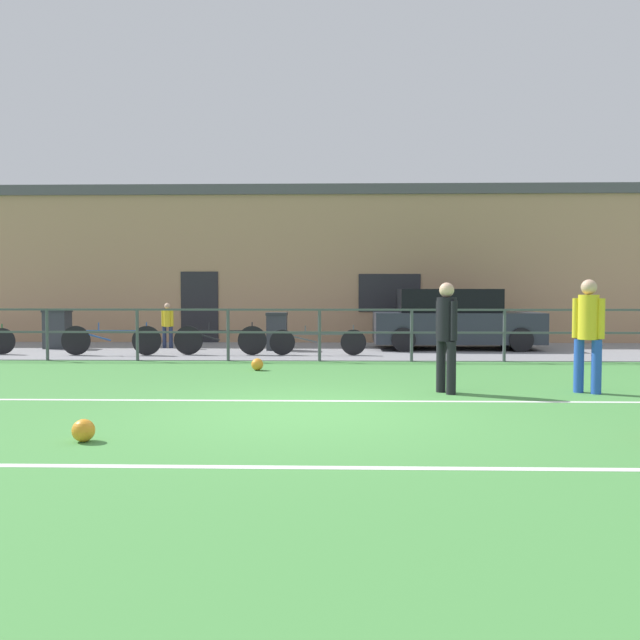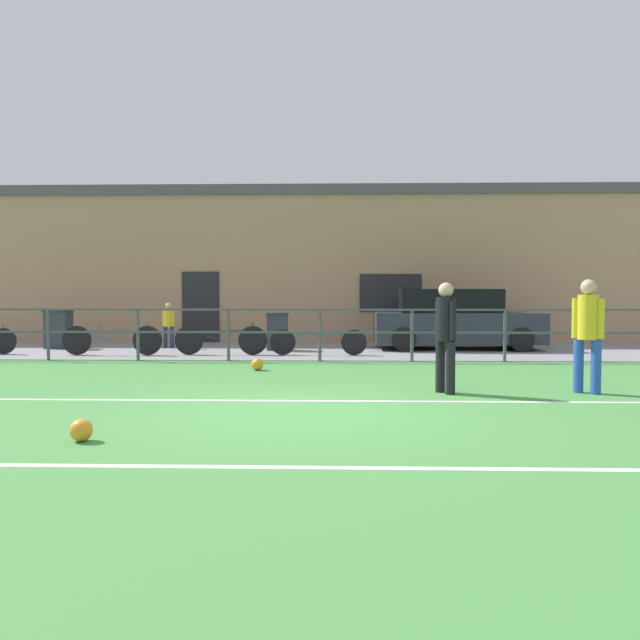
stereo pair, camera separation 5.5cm
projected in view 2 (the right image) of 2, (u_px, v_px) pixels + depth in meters
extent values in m
cube|color=#478C42|center=(305.00, 413.00, 8.40)|extent=(60.00, 44.00, 0.04)
cube|color=white|center=(308.00, 401.00, 9.23)|extent=(36.00, 0.11, 0.00)
cube|color=white|center=(289.00, 467.00, 5.76)|extent=(36.00, 0.11, 0.00)
cube|color=gray|center=(323.00, 350.00, 16.89)|extent=(48.00, 5.00, 0.02)
cylinder|color=#474C51|center=(48.00, 334.00, 14.55)|extent=(0.07, 0.07, 1.15)
cylinder|color=#474C51|center=(138.00, 335.00, 14.49)|extent=(0.07, 0.07, 1.15)
cylinder|color=#474C51|center=(228.00, 335.00, 14.43)|extent=(0.07, 0.07, 1.15)
cylinder|color=#474C51|center=(320.00, 335.00, 14.37)|extent=(0.07, 0.07, 1.15)
cylinder|color=#474C51|center=(412.00, 335.00, 14.31)|extent=(0.07, 0.07, 1.15)
cylinder|color=#474C51|center=(505.00, 335.00, 14.25)|extent=(0.07, 0.07, 1.15)
cylinder|color=#474C51|center=(599.00, 336.00, 14.19)|extent=(0.07, 0.07, 1.15)
cube|color=#474C51|center=(320.00, 310.00, 14.34)|extent=(36.00, 0.04, 0.04)
cube|color=#474C51|center=(320.00, 332.00, 14.37)|extent=(36.00, 0.04, 0.04)
cube|color=tan|center=(326.00, 270.00, 20.49)|extent=(28.00, 2.40, 4.34)
cube|color=#232328|center=(201.00, 307.00, 19.44)|extent=(1.10, 0.04, 2.10)
cube|color=#232328|center=(390.00, 293.00, 19.25)|extent=(1.80, 0.04, 1.10)
cube|color=#4C4C51|center=(326.00, 195.00, 20.38)|extent=(28.00, 2.56, 0.30)
cylinder|color=black|center=(440.00, 366.00, 10.01)|extent=(0.14, 0.14, 0.79)
cylinder|color=black|center=(450.00, 368.00, 9.79)|extent=(0.14, 0.14, 0.79)
cylinder|color=black|center=(446.00, 319.00, 9.87)|extent=(0.29, 0.29, 0.65)
sphere|color=tan|center=(446.00, 290.00, 9.85)|extent=(0.22, 0.22, 0.22)
cylinder|color=black|center=(439.00, 320.00, 10.03)|extent=(0.10, 0.10, 0.58)
cylinder|color=black|center=(453.00, 321.00, 9.71)|extent=(0.10, 0.10, 0.58)
cylinder|color=blue|center=(596.00, 367.00, 9.82)|extent=(0.15, 0.15, 0.81)
cylinder|color=blue|center=(578.00, 366.00, 9.97)|extent=(0.15, 0.15, 0.81)
cylinder|color=gold|center=(588.00, 317.00, 9.87)|extent=(0.30, 0.30, 0.67)
sphere|color=tan|center=(589.00, 287.00, 9.85)|extent=(0.23, 0.23, 0.23)
cylinder|color=gold|center=(601.00, 319.00, 9.76)|extent=(0.11, 0.11, 0.60)
cylinder|color=gold|center=(576.00, 318.00, 9.98)|extent=(0.11, 0.11, 0.60)
sphere|color=orange|center=(81.00, 430.00, 6.74)|extent=(0.23, 0.23, 0.23)
sphere|color=orange|center=(257.00, 364.00, 12.76)|extent=(0.23, 0.23, 0.23)
cylinder|color=#232D4C|center=(172.00, 337.00, 17.54)|extent=(0.10, 0.10, 0.57)
cylinder|color=#232D4C|center=(165.00, 337.00, 17.56)|extent=(0.10, 0.10, 0.57)
cylinder|color=gold|center=(168.00, 318.00, 17.53)|extent=(0.21, 0.21, 0.47)
sphere|color=tan|center=(168.00, 306.00, 17.51)|extent=(0.16, 0.16, 0.16)
cylinder|color=gold|center=(173.00, 318.00, 17.52)|extent=(0.07, 0.07, 0.42)
cylinder|color=gold|center=(164.00, 318.00, 17.54)|extent=(0.07, 0.07, 0.42)
cube|color=#282D38|center=(457.00, 327.00, 17.22)|extent=(4.28, 1.66, 0.79)
cube|color=black|center=(449.00, 301.00, 17.19)|extent=(2.57, 1.39, 0.61)
cylinder|color=black|center=(404.00, 340.00, 16.48)|extent=(0.60, 0.18, 0.60)
cylinder|color=black|center=(522.00, 340.00, 16.39)|extent=(0.60, 0.18, 0.60)
cylinder|color=black|center=(398.00, 335.00, 18.07)|extent=(0.60, 0.18, 0.60)
cylinder|color=black|center=(506.00, 335.00, 17.98)|extent=(0.60, 0.18, 0.60)
cylinder|color=black|center=(77.00, 340.00, 15.59)|extent=(0.69, 0.04, 0.69)
cylinder|color=black|center=(147.00, 341.00, 15.54)|extent=(0.69, 0.04, 0.69)
cube|color=#234C99|center=(112.00, 331.00, 15.56)|extent=(1.31, 0.04, 0.04)
cube|color=#234C99|center=(94.00, 336.00, 15.57)|extent=(0.82, 0.03, 0.25)
cylinder|color=#234C99|center=(100.00, 327.00, 15.56)|extent=(0.03, 0.03, 0.20)
cylinder|color=#234C99|center=(147.00, 328.00, 15.53)|extent=(0.03, 0.03, 0.28)
cylinder|color=black|center=(189.00, 340.00, 15.67)|extent=(0.69, 0.04, 0.69)
cylinder|color=black|center=(253.00, 340.00, 15.63)|extent=(0.69, 0.04, 0.69)
cube|color=black|center=(221.00, 331.00, 15.64)|extent=(1.19, 0.04, 0.04)
cube|color=black|center=(205.00, 336.00, 15.66)|extent=(0.74, 0.03, 0.24)
cylinder|color=black|center=(210.00, 327.00, 15.64)|extent=(0.03, 0.03, 0.20)
cylinder|color=black|center=(253.00, 328.00, 15.61)|extent=(0.03, 0.03, 0.28)
cylinder|color=black|center=(3.00, 341.00, 15.81)|extent=(0.63, 0.04, 0.63)
cylinder|color=#1E6633|center=(3.00, 330.00, 15.80)|extent=(0.03, 0.03, 0.28)
cylinder|color=black|center=(283.00, 342.00, 15.61)|extent=(0.60, 0.04, 0.60)
cylinder|color=black|center=(354.00, 342.00, 15.55)|extent=(0.60, 0.04, 0.60)
cube|color=#4C5156|center=(318.00, 334.00, 15.57)|extent=(1.31, 0.04, 0.04)
cube|color=#4C5156|center=(301.00, 338.00, 15.59)|extent=(0.83, 0.03, 0.22)
cylinder|color=#4C5156|center=(306.00, 330.00, 15.58)|extent=(0.03, 0.03, 0.20)
cylinder|color=#4C5156|center=(354.00, 331.00, 15.54)|extent=(0.03, 0.03, 0.28)
cube|color=#33383D|center=(59.00, 330.00, 17.42)|extent=(0.60, 0.50, 0.96)
cube|color=#282C30|center=(58.00, 311.00, 17.39)|extent=(0.63, 0.54, 0.08)
cube|color=#33383D|center=(278.00, 333.00, 16.88)|extent=(0.50, 0.42, 0.88)
cube|color=#282C30|center=(278.00, 314.00, 16.86)|extent=(0.53, 0.45, 0.08)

